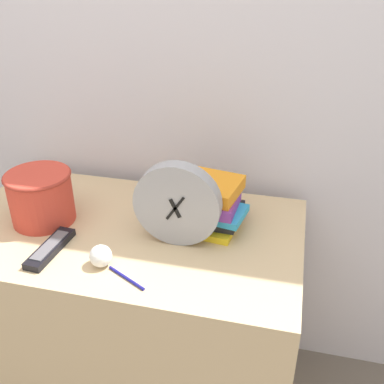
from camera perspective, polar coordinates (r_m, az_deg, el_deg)
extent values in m
cube|color=silver|center=(1.53, -4.33, 17.67)|extent=(6.00, 0.04, 2.40)
cube|color=tan|center=(1.61, -7.37, -15.74)|extent=(1.05, 0.61, 0.74)
cylinder|color=#99999E|center=(1.24, -1.86, -1.54)|extent=(0.25, 0.05, 0.25)
cylinder|color=white|center=(1.23, -2.03, -1.86)|extent=(0.22, 0.01, 0.22)
cube|color=black|center=(1.22, -2.14, -2.05)|extent=(0.03, 0.01, 0.06)
cube|color=black|center=(1.22, -2.14, -2.05)|extent=(0.06, 0.01, 0.08)
cylinder|color=black|center=(1.22, -2.14, -2.05)|extent=(0.01, 0.01, 0.01)
cube|color=yellow|center=(1.37, 0.84, -3.88)|extent=(0.25, 0.18, 0.02)
cube|color=#232328|center=(1.38, 2.40, -2.59)|extent=(0.19, 0.18, 0.03)
cube|color=#2D9ED1|center=(1.35, 1.76, -2.20)|extent=(0.25, 0.16, 0.02)
cube|color=#7A3899|center=(1.33, 1.28, -1.14)|extent=(0.22, 0.16, 0.03)
cube|color=orange|center=(1.34, 1.37, 0.83)|extent=(0.24, 0.19, 0.04)
cylinder|color=#C63D2D|center=(1.44, -18.62, -0.63)|extent=(0.19, 0.19, 0.16)
torus|color=#9F3024|center=(1.41, -19.09, 2.00)|extent=(0.20, 0.20, 0.01)
cube|color=black|center=(1.32, -17.54, -6.85)|extent=(0.06, 0.19, 0.02)
cube|color=#59595E|center=(1.31, -17.62, -6.45)|extent=(0.04, 0.14, 0.00)
sphere|color=white|center=(1.22, -11.64, -7.94)|extent=(0.06, 0.06, 0.06)
cylinder|color=navy|center=(1.18, -8.34, -10.75)|extent=(0.12, 0.07, 0.01)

